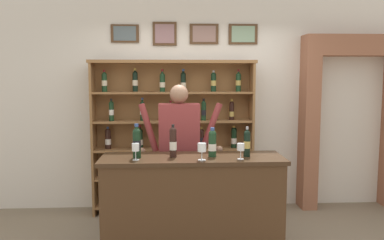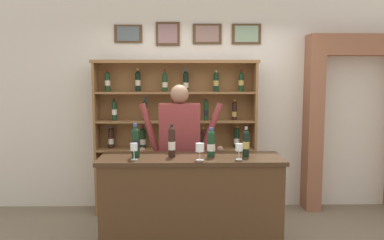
{
  "view_description": "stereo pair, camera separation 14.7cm",
  "coord_description": "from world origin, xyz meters",
  "px_view_note": "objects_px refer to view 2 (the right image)",
  "views": [
    {
      "loc": [
        -0.38,
        -3.78,
        1.8
      ],
      "look_at": [
        -0.16,
        0.36,
        1.34
      ],
      "focal_mm": 36.58,
      "sensor_mm": 36.0,
      "label": 1
    },
    {
      "loc": [
        -0.23,
        -3.79,
        1.8
      ],
      "look_at": [
        -0.16,
        0.36,
        1.34
      ],
      "focal_mm": 36.58,
      "sensor_mm": 36.0,
      "label": 2
    }
  ],
  "objects_px": {
    "wine_glass_spare": "(239,148)",
    "tasting_bottle_grappa": "(211,143)",
    "wine_glass_left": "(134,148)",
    "wine_shelf": "(176,133)",
    "shopkeeper": "(180,143)",
    "tasting_bottle_riserva": "(136,142)",
    "wine_glass_right": "(200,148)",
    "tasting_bottle_prosecco": "(246,143)",
    "tasting_bottle_vin_santo": "(172,142)",
    "tasting_counter": "(191,206)"
  },
  "relations": [
    {
      "from": "shopkeeper",
      "to": "wine_glass_left",
      "type": "xyz_separation_m",
      "value": [
        -0.43,
        -0.66,
        0.07
      ]
    },
    {
      "from": "shopkeeper",
      "to": "tasting_bottle_prosecco",
      "type": "bearing_deg",
      "value": -39.82
    },
    {
      "from": "tasting_bottle_riserva",
      "to": "tasting_bottle_prosecco",
      "type": "relative_size",
      "value": 1.12
    },
    {
      "from": "tasting_bottle_riserva",
      "to": "wine_glass_spare",
      "type": "xyz_separation_m",
      "value": [
        0.99,
        -0.13,
        -0.04
      ]
    },
    {
      "from": "tasting_bottle_vin_santo",
      "to": "wine_glass_left",
      "type": "bearing_deg",
      "value": -159.27
    },
    {
      "from": "wine_glass_spare",
      "to": "wine_glass_left",
      "type": "height_order",
      "value": "wine_glass_left"
    },
    {
      "from": "tasting_bottle_riserva",
      "to": "tasting_bottle_grappa",
      "type": "xyz_separation_m",
      "value": [
        0.74,
        0.02,
        -0.02
      ]
    },
    {
      "from": "tasting_bottle_prosecco",
      "to": "wine_glass_spare",
      "type": "height_order",
      "value": "tasting_bottle_prosecco"
    },
    {
      "from": "tasting_bottle_grappa",
      "to": "wine_glass_right",
      "type": "bearing_deg",
      "value": -125.18
    },
    {
      "from": "tasting_bottle_grappa",
      "to": "tasting_bottle_riserva",
      "type": "bearing_deg",
      "value": -178.74
    },
    {
      "from": "wine_shelf",
      "to": "tasting_bottle_riserva",
      "type": "bearing_deg",
      "value": -105.18
    },
    {
      "from": "tasting_bottle_vin_santo",
      "to": "wine_glass_right",
      "type": "bearing_deg",
      "value": -32.96
    },
    {
      "from": "shopkeeper",
      "to": "wine_glass_right",
      "type": "xyz_separation_m",
      "value": [
        0.2,
        -0.7,
        0.07
      ]
    },
    {
      "from": "shopkeeper",
      "to": "wine_glass_left",
      "type": "relative_size",
      "value": 10.58
    },
    {
      "from": "tasting_bottle_vin_santo",
      "to": "tasting_bottle_riserva",
      "type": "bearing_deg",
      "value": -175.82
    },
    {
      "from": "wine_shelf",
      "to": "shopkeeper",
      "type": "xyz_separation_m",
      "value": [
        0.07,
        -0.77,
        0.0
      ]
    },
    {
      "from": "wine_glass_left",
      "to": "wine_glass_right",
      "type": "distance_m",
      "value": 0.63
    },
    {
      "from": "wine_shelf",
      "to": "shopkeeper",
      "type": "bearing_deg",
      "value": -85.13
    },
    {
      "from": "shopkeeper",
      "to": "tasting_bottle_riserva",
      "type": "height_order",
      "value": "shopkeeper"
    },
    {
      "from": "tasting_bottle_vin_santo",
      "to": "wine_glass_left",
      "type": "relative_size",
      "value": 2.0
    },
    {
      "from": "shopkeeper",
      "to": "tasting_bottle_grappa",
      "type": "distance_m",
      "value": 0.63
    },
    {
      "from": "tasting_counter",
      "to": "wine_glass_left",
      "type": "relative_size",
      "value": 11.16
    },
    {
      "from": "shopkeeper",
      "to": "tasting_bottle_riserva",
      "type": "relative_size",
      "value": 5.13
    },
    {
      "from": "tasting_bottle_prosecco",
      "to": "wine_shelf",
      "type": "bearing_deg",
      "value": 118.77
    },
    {
      "from": "wine_shelf",
      "to": "tasting_bottle_grappa",
      "type": "height_order",
      "value": "wine_shelf"
    },
    {
      "from": "wine_glass_spare",
      "to": "shopkeeper",
      "type": "bearing_deg",
      "value": 129.95
    },
    {
      "from": "tasting_counter",
      "to": "wine_glass_left",
      "type": "bearing_deg",
      "value": -166.63
    },
    {
      "from": "tasting_counter",
      "to": "tasting_bottle_vin_santo",
      "type": "height_order",
      "value": "tasting_bottle_vin_santo"
    },
    {
      "from": "tasting_bottle_prosecco",
      "to": "shopkeeper",
      "type": "bearing_deg",
      "value": 140.18
    },
    {
      "from": "tasting_bottle_vin_santo",
      "to": "shopkeeper",
      "type": "bearing_deg",
      "value": 82.27
    },
    {
      "from": "tasting_bottle_prosecco",
      "to": "wine_glass_spare",
      "type": "bearing_deg",
      "value": -122.63
    },
    {
      "from": "tasting_bottle_grappa",
      "to": "shopkeeper",
      "type": "bearing_deg",
      "value": 120.22
    },
    {
      "from": "tasting_bottle_riserva",
      "to": "wine_glass_right",
      "type": "distance_m",
      "value": 0.64
    },
    {
      "from": "tasting_bottle_vin_santo",
      "to": "wine_glass_spare",
      "type": "xyz_separation_m",
      "value": [
        0.64,
        -0.15,
        -0.04
      ]
    },
    {
      "from": "tasting_bottle_riserva",
      "to": "wine_glass_spare",
      "type": "height_order",
      "value": "tasting_bottle_riserva"
    },
    {
      "from": "wine_glass_spare",
      "to": "tasting_bottle_grappa",
      "type": "bearing_deg",
      "value": 151.04
    },
    {
      "from": "shopkeeper",
      "to": "tasting_bottle_prosecco",
      "type": "relative_size",
      "value": 5.75
    },
    {
      "from": "tasting_bottle_grappa",
      "to": "wine_glass_spare",
      "type": "bearing_deg",
      "value": -28.96
    },
    {
      "from": "tasting_counter",
      "to": "tasting_bottle_grappa",
      "type": "relative_size",
      "value": 6.25
    },
    {
      "from": "tasting_bottle_riserva",
      "to": "tasting_bottle_prosecco",
      "type": "distance_m",
      "value": 1.08
    },
    {
      "from": "tasting_counter",
      "to": "shopkeeper",
      "type": "height_order",
      "value": "shopkeeper"
    },
    {
      "from": "wine_glass_spare",
      "to": "wine_glass_right",
      "type": "height_order",
      "value": "wine_glass_right"
    },
    {
      "from": "tasting_bottle_riserva",
      "to": "tasting_bottle_grappa",
      "type": "distance_m",
      "value": 0.74
    },
    {
      "from": "tasting_bottle_riserva",
      "to": "wine_glass_right",
      "type": "relative_size",
      "value": 2.03
    },
    {
      "from": "wine_shelf",
      "to": "tasting_counter",
      "type": "distance_m",
      "value": 1.42
    },
    {
      "from": "tasting_bottle_riserva",
      "to": "wine_glass_left",
      "type": "xyz_separation_m",
      "value": [
        -0.0,
        -0.11,
        -0.04
      ]
    },
    {
      "from": "tasting_bottle_prosecco",
      "to": "wine_glass_left",
      "type": "height_order",
      "value": "tasting_bottle_prosecco"
    },
    {
      "from": "wine_shelf",
      "to": "tasting_bottle_vin_santo",
      "type": "bearing_deg",
      "value": -90.29
    },
    {
      "from": "tasting_bottle_grappa",
      "to": "wine_shelf",
      "type": "bearing_deg",
      "value": 106.2
    },
    {
      "from": "tasting_bottle_riserva",
      "to": "tasting_bottle_grappa",
      "type": "relative_size",
      "value": 1.16
    }
  ]
}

